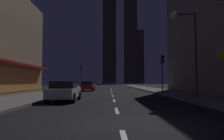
# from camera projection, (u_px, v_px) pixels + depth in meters

# --- Properties ---
(ground_plane) EXTENTS (78.00, 136.00, 0.10)m
(ground_plane) POSITION_uv_depth(u_px,v_px,m) (111.00, 89.00, 38.92)
(ground_plane) COLOR black
(sidewalk_right) EXTENTS (4.00, 76.00, 0.15)m
(sidewalk_right) POSITION_uv_depth(u_px,v_px,m) (148.00, 89.00, 39.03)
(sidewalk_right) COLOR #605E59
(sidewalk_right) RESTS_ON ground
(sidewalk_left) EXTENTS (4.00, 76.00, 0.15)m
(sidewalk_left) POSITION_uv_depth(u_px,v_px,m) (73.00, 89.00, 38.82)
(sidewalk_left) COLOR #605E59
(sidewalk_left) RESTS_ON ground
(lane_marking_center) EXTENTS (0.16, 43.80, 0.01)m
(lane_marking_center) POSITION_uv_depth(u_px,v_px,m) (112.00, 93.00, 25.74)
(lane_marking_center) COLOR silver
(lane_marking_center) RESTS_ON ground
(skyscraper_distant_tall) EXTENTS (8.82, 5.01, 61.12)m
(skyscraper_distant_tall) POSITION_uv_depth(u_px,v_px,m) (109.00, 38.00, 139.60)
(skyscraper_distant_tall) COLOR #403C30
(skyscraper_distant_tall) RESTS_ON ground
(skyscraper_distant_mid) EXTENTS (7.75, 7.92, 58.88)m
(skyscraper_distant_mid) POSITION_uv_depth(u_px,v_px,m) (130.00, 37.00, 131.30)
(skyscraper_distant_mid) COLOR #3C392D
(skyscraper_distant_mid) RESTS_ON ground
(skyscraper_distant_short) EXTENTS (7.15, 7.35, 35.09)m
(skyscraper_distant_short) POSITION_uv_depth(u_px,v_px,m) (138.00, 57.00, 137.77)
(skyscraper_distant_short) COLOR #484536
(skyscraper_distant_short) RESTS_ON ground
(car_parked_near) EXTENTS (1.98, 4.24, 1.45)m
(car_parked_near) POSITION_uv_depth(u_px,v_px,m) (65.00, 91.00, 15.09)
(car_parked_near) COLOR silver
(car_parked_near) RESTS_ON ground
(car_parked_far) EXTENTS (1.98, 4.24, 1.45)m
(car_parked_far) POSITION_uv_depth(u_px,v_px,m) (88.00, 86.00, 31.47)
(car_parked_far) COLOR #B21919
(car_parked_far) RESTS_ON ground
(fire_hydrant_far_left) EXTENTS (0.42, 0.30, 0.65)m
(fire_hydrant_far_left) POSITION_uv_depth(u_px,v_px,m) (67.00, 89.00, 27.13)
(fire_hydrant_far_left) COLOR gold
(fire_hydrant_far_left) RESTS_ON sidewalk_left
(traffic_light_near_right) EXTENTS (0.32, 0.48, 4.20)m
(traffic_light_near_right) POSITION_uv_depth(u_px,v_px,m) (162.00, 65.00, 22.87)
(traffic_light_near_right) COLOR #2D2D2D
(traffic_light_near_right) RESTS_ON sidewalk_right
(traffic_light_far_left) EXTENTS (0.32, 0.48, 4.20)m
(traffic_light_far_left) POSITION_uv_depth(u_px,v_px,m) (81.00, 72.00, 38.38)
(traffic_light_far_left) COLOR #2D2D2D
(traffic_light_far_left) RESTS_ON sidewalk_left
(street_lamp_right) EXTENTS (1.96, 0.56, 6.58)m
(street_lamp_right) POSITION_uv_depth(u_px,v_px,m) (185.00, 34.00, 15.83)
(street_lamp_right) COLOR #38383D
(street_lamp_right) RESTS_ON sidewalk_right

